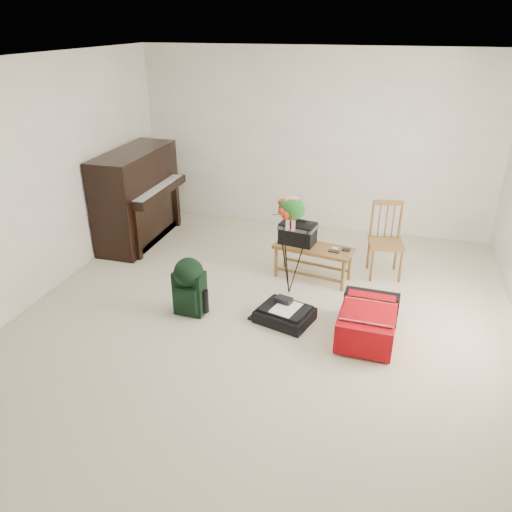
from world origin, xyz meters
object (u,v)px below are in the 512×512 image
(bench, at_px, (302,238))
(dining_chair, at_px, (386,241))
(piano, at_px, (138,198))
(black_duffel, at_px, (285,314))
(green_backpack, at_px, (189,284))
(flower_stand, at_px, (290,247))
(red_suitcase, at_px, (368,319))

(bench, distance_m, dining_chair, 1.01)
(piano, bearing_deg, black_duffel, -32.13)
(bench, bearing_deg, piano, 177.62)
(dining_chair, relative_size, green_backpack, 1.42)
(piano, height_order, dining_chair, piano)
(piano, xyz_separation_m, bench, (2.36, -0.49, -0.10))
(black_duffel, bearing_deg, green_backpack, -156.90)
(piano, distance_m, black_duffel, 2.88)
(flower_stand, bearing_deg, green_backpack, -150.75)
(piano, bearing_deg, flower_stand, -21.79)
(piano, height_order, flower_stand, piano)
(bench, bearing_deg, green_backpack, -120.55)
(bench, height_order, black_duffel, bench)
(red_suitcase, relative_size, flower_stand, 0.68)
(dining_chair, bearing_deg, piano, 166.26)
(bench, height_order, flower_stand, flower_stand)
(dining_chair, height_order, red_suitcase, dining_chair)
(flower_stand, bearing_deg, bench, 75.32)
(piano, bearing_deg, dining_chair, -2.89)
(piano, relative_size, black_duffel, 2.40)
(dining_chair, height_order, black_duffel, dining_chair)
(bench, xyz_separation_m, dining_chair, (0.95, 0.33, -0.06))
(piano, height_order, red_suitcase, piano)
(flower_stand, bearing_deg, red_suitcase, -41.96)
(flower_stand, bearing_deg, piano, 149.66)
(bench, relative_size, green_backpack, 1.52)
(dining_chair, distance_m, red_suitcase, 1.39)
(red_suitcase, bearing_deg, piano, 156.89)
(red_suitcase, distance_m, green_backpack, 1.83)
(green_backpack, bearing_deg, piano, 134.49)
(black_duffel, bearing_deg, red_suitcase, 14.82)
(green_backpack, bearing_deg, flower_stand, 41.33)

